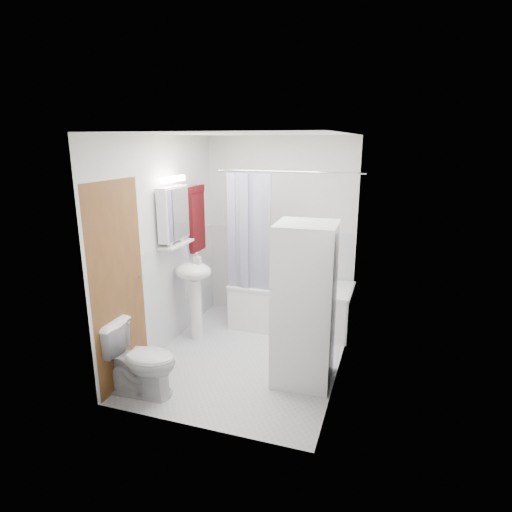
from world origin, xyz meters
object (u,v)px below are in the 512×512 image
(bathtub, at_px, (292,303))
(sink, at_px, (194,283))
(washer_dryer, at_px, (304,304))
(toilet, at_px, (140,360))

(bathtub, bearing_deg, sink, -146.24)
(washer_dryer, distance_m, toilet, 1.64)
(sink, bearing_deg, bathtub, 33.76)
(sink, bearing_deg, toilet, -88.43)
(washer_dryer, relative_size, toilet, 2.25)
(sink, distance_m, washer_dryer, 1.52)
(washer_dryer, xyz_separation_m, toilet, (-1.40, -0.73, -0.45))
(bathtub, bearing_deg, toilet, -117.38)
(bathtub, xyz_separation_m, toilet, (-0.99, -1.92, 0.03))
(washer_dryer, bearing_deg, toilet, -155.03)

